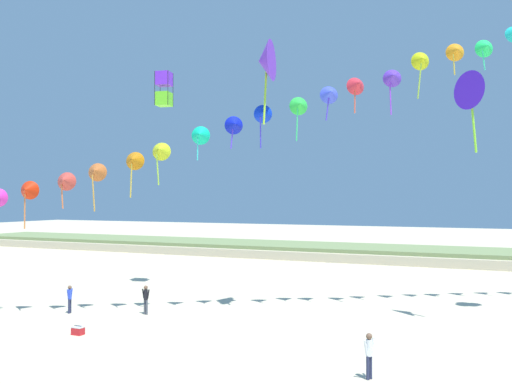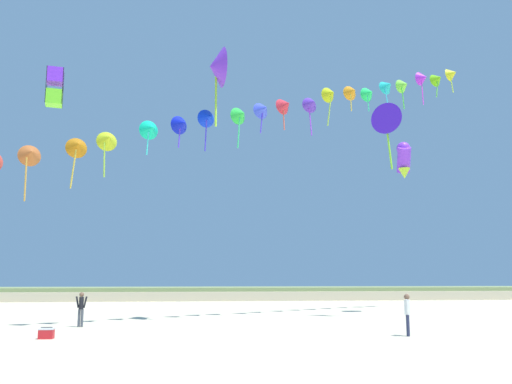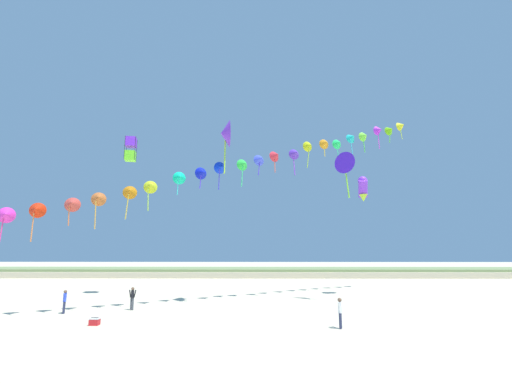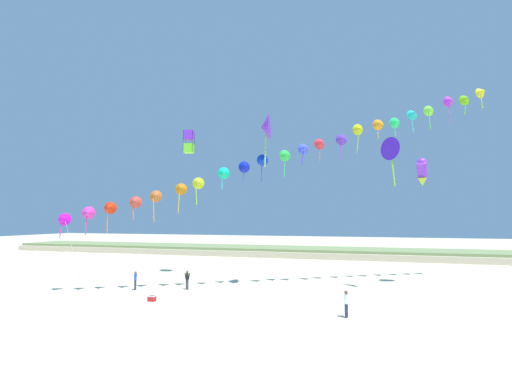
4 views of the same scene
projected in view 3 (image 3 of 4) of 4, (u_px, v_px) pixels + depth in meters
ground_plane at (210, 354)px, 15.06m from camera, size 240.00×240.00×0.00m
dune_ridge at (248, 272)px, 60.83m from camera, size 120.00×11.36×1.38m
person_near_left at (65, 300)px, 24.78m from camera, size 0.23×0.58×1.66m
person_near_right at (340, 311)px, 20.08m from camera, size 0.35×0.58×1.74m
person_mid_center at (132, 297)px, 26.27m from camera, size 0.60×0.23×1.71m
kite_banner_string at (250, 161)px, 32.14m from camera, size 37.93×18.95×20.10m
large_kite_low_lead at (225, 134)px, 30.74m from camera, size 1.25×2.53×4.95m
large_kite_mid_trail at (363, 188)px, 36.02m from camera, size 1.28×1.89×2.72m
large_kite_high_solo at (346, 163)px, 31.89m from camera, size 2.03×1.84×4.30m
large_kite_outer_drift at (131, 149)px, 36.32m from camera, size 1.27×1.27×2.56m
beach_cooler at (95, 322)px, 20.88m from camera, size 0.58×0.41×0.46m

